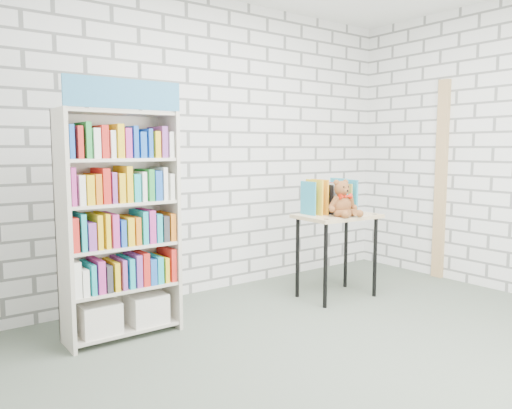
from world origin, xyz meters
TOP-DOWN VIEW (x-y plane):
  - ground at (0.00, 0.00)m, footprint 4.50×4.50m
  - room_shell at (0.00, 0.00)m, footprint 4.52×4.02m
  - bookshelf at (-1.17, 1.36)m, footprint 0.83×0.32m
  - display_table at (0.82, 1.10)m, footprint 0.75×0.54m
  - table_books at (0.82, 1.21)m, footprint 0.52×0.25m
  - teddy_bear at (0.77, 0.99)m, footprint 0.30×0.29m
  - door_trim at (2.23, 0.95)m, footprint 0.05×0.12m

SIDE VIEW (x-z plane):
  - ground at x=0.00m, z-range 0.00..0.00m
  - display_table at x=0.82m, z-range 0.28..1.06m
  - bookshelf at x=-1.17m, z-range -0.08..1.78m
  - teddy_bear at x=0.77m, z-range 0.75..1.08m
  - table_books at x=0.82m, z-range 0.78..1.08m
  - door_trim at x=2.23m, z-range 0.00..2.10m
  - room_shell at x=0.00m, z-range 0.38..3.19m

